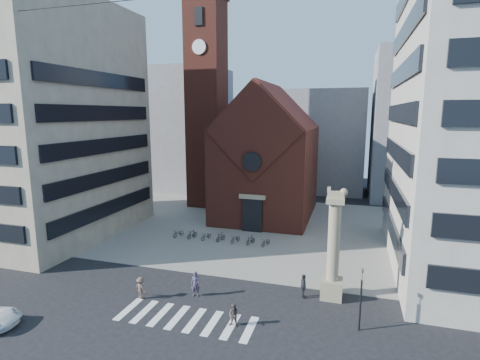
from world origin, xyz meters
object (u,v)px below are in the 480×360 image
lion_column (333,255)px  pedestrian_0 (196,284)px  pedestrian_1 (234,315)px  scooter_0 (178,233)px  pedestrian_2 (303,286)px  traffic_light (361,298)px

lion_column → pedestrian_0: lion_column is taller
pedestrian_1 → scooter_0: size_ratio=1.00×
pedestrian_1 → scooter_0: pedestrian_1 is taller
lion_column → scooter_0: 20.26m
pedestrian_0 → pedestrian_1: bearing=-44.9°
lion_column → scooter_0: (-17.60, 9.57, -2.99)m
lion_column → pedestrian_2: bearing=-161.9°
lion_column → traffic_light: bearing=-63.5°
pedestrian_2 → scooter_0: bearing=36.9°
lion_column → pedestrian_1: 8.85m
pedestrian_1 → scooter_0: bearing=136.6°
pedestrian_1 → pedestrian_2: (3.91, 5.27, 0.15)m
scooter_0 → pedestrian_2: bearing=-12.4°
pedestrian_2 → traffic_light: bearing=-148.9°
traffic_light → pedestrian_2: size_ratio=2.26×
traffic_light → pedestrian_1: bearing=-166.3°
lion_column → scooter_0: lion_column is taller
pedestrian_1 → lion_column: bearing=54.6°
pedestrian_1 → pedestrian_2: 6.56m
pedestrian_0 → scooter_0: size_ratio=1.25×
lion_column → pedestrian_0: (-10.11, -2.80, -2.47)m
pedestrian_0 → pedestrian_1: (4.13, -3.15, -0.19)m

